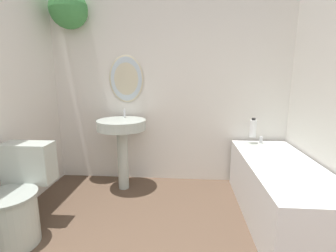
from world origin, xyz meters
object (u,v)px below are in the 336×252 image
pedestal_sink (122,133)px  bathtub (280,190)px  shampoo_bottle (253,128)px  toilet (16,202)px

pedestal_sink → bathtub: pedestal_sink is taller
pedestal_sink → shampoo_bottle: 1.51m
pedestal_sink → shampoo_bottle: pedestal_sink is taller
pedestal_sink → shampoo_bottle: bearing=5.5°
toilet → bathtub: (2.24, 0.45, -0.04)m
bathtub → shampoo_bottle: shampoo_bottle is taller
shampoo_bottle → pedestal_sink: bearing=-174.5°
pedestal_sink → shampoo_bottle: (1.51, 0.15, 0.05)m
toilet → shampoo_bottle: shampoo_bottle is taller
shampoo_bottle → bathtub: bearing=-80.6°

